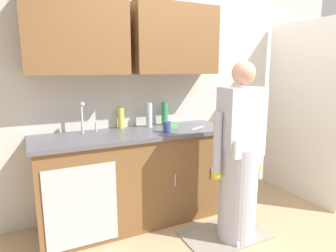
{
  "coord_description": "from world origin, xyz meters",
  "views": [
    {
      "loc": [
        -1.49,
        -1.96,
        1.55
      ],
      "look_at": [
        -0.26,
        0.55,
        1.0
      ],
      "focal_mm": 30.88,
      "sensor_mm": 36.0,
      "label": 1
    }
  ],
  "objects": [
    {
      "name": "sink",
      "position": [
        -1.0,
        0.71,
        0.93
      ],
      "size": [
        0.5,
        0.36,
        0.35
      ],
      "color": "#B7BABF",
      "rests_on": "counter_cabinet"
    },
    {
      "name": "bottle_water_tall",
      "position": [
        -0.14,
        0.9,
        1.07
      ],
      "size": [
        0.07,
        0.07,
        0.25
      ],
      "primitive_type": "cylinder",
      "color": "#2D8C4C",
      "rests_on": "countertop"
    },
    {
      "name": "counter_cabinet",
      "position": [
        -0.55,
        0.7,
        0.45
      ],
      "size": [
        1.9,
        0.62,
        0.9
      ],
      "color": "brown",
      "rests_on": "ground"
    },
    {
      "name": "ground_plane",
      "position": [
        0.0,
        0.0,
        0.0
      ],
      "size": [
        9.0,
        9.0,
        0.0
      ],
      "primitive_type": "plane",
      "color": "tan"
    },
    {
      "name": "kitchen_wall_with_uppers",
      "position": [
        -0.14,
        0.99,
        1.48
      ],
      "size": [
        4.8,
        0.44,
        2.7
      ],
      "color": "beige",
      "rests_on": "ground"
    },
    {
      "name": "floor_mat",
      "position": [
        0.09,
        0.05,
        0.01
      ],
      "size": [
        0.8,
        0.5,
        0.01
      ],
      "primitive_type": "cube",
      "color": "gray",
      "rests_on": "ground"
    },
    {
      "name": "closet_door_panel",
      "position": [
        1.45,
        0.4,
        1.05
      ],
      "size": [
        0.04,
        1.1,
        2.1
      ],
      "primitive_type": "cube",
      "rotation": [
        0.0,
        0.0,
        1.57
      ],
      "color": "silver",
      "rests_on": "ground"
    },
    {
      "name": "bottle_cleaner_spray",
      "position": [
        -0.33,
        0.86,
        1.07
      ],
      "size": [
        0.07,
        0.07,
        0.26
      ],
      "primitive_type": "cylinder",
      "color": "silver",
      "rests_on": "countertop"
    },
    {
      "name": "countertop",
      "position": [
        -0.55,
        0.7,
        0.92
      ],
      "size": [
        1.96,
        0.66,
        0.04
      ],
      "primitive_type": "cube",
      "color": "#595960",
      "rests_on": "counter_cabinet"
    },
    {
      "name": "person_at_sink",
      "position": [
        0.16,
        -0.03,
        0.69
      ],
      "size": [
        0.55,
        0.34,
        1.62
      ],
      "color": "white",
      "rests_on": "ground"
    },
    {
      "name": "sponge",
      "position": [
        -0.13,
        0.72,
        0.96
      ],
      "size": [
        0.11,
        0.07,
        0.03
      ],
      "primitive_type": "cube",
      "color": "#4CBF4C",
      "rests_on": "countertop"
    },
    {
      "name": "cup_by_sink",
      "position": [
        -0.28,
        0.54,
        0.99
      ],
      "size": [
        0.08,
        0.08,
        0.11
      ],
      "primitive_type": "cylinder",
      "color": "#33478C",
      "rests_on": "countertop"
    },
    {
      "name": "knife_on_counter",
      "position": [
        0.1,
        0.58,
        0.94
      ],
      "size": [
        0.22,
        0.14,
        0.01
      ],
      "primitive_type": "cube",
      "rotation": [
        0.0,
        0.0,
        0.51
      ],
      "color": "silver",
      "rests_on": "countertop"
    },
    {
      "name": "bottle_soap",
      "position": [
        -0.62,
        0.93,
        1.05
      ],
      "size": [
        0.06,
        0.06,
        0.22
      ],
      "primitive_type": "cylinder",
      "color": "#D8D14C",
      "rests_on": "countertop"
    }
  ]
}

